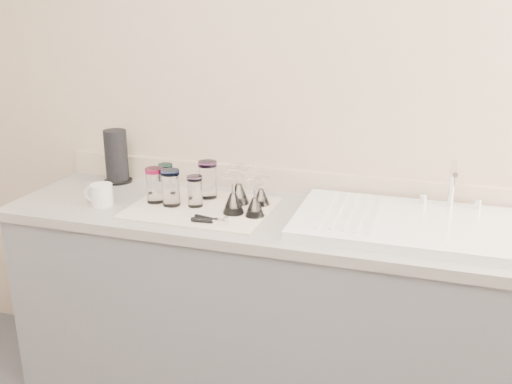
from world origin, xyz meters
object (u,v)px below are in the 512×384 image
(tumbler_purple, at_px, (208,179))
(goblet_front_left, at_px, (233,200))
(tumbler_magenta, at_px, (155,185))
(paper_towel_roll, at_px, (116,157))
(tumbler_teal, at_px, (166,178))
(can_opener, at_px, (210,220))
(white_mug, at_px, (101,195))
(tumbler_blue, at_px, (171,187))
(tumbler_lavender, at_px, (195,191))
(goblet_back_right, at_px, (261,195))
(goblet_front_right, at_px, (255,204))
(sink_unit, at_px, (410,224))
(goblet_back_left, at_px, (239,191))

(tumbler_purple, height_order, goblet_front_left, same)
(tumbler_magenta, distance_m, paper_towel_roll, 0.38)
(tumbler_teal, distance_m, can_opener, 0.43)
(white_mug, bearing_deg, tumbler_blue, 13.71)
(tumbler_lavender, xyz_separation_m, can_opener, (0.13, -0.15, -0.05))
(tumbler_teal, distance_m, goblet_back_right, 0.44)
(tumbler_lavender, distance_m, goblet_front_right, 0.26)
(sink_unit, bearing_deg, tumbler_teal, 174.24)
(sink_unit, distance_m, goblet_front_left, 0.66)
(tumbler_purple, height_order, tumbler_blue, tumbler_purple)
(tumbler_lavender, relative_size, white_mug, 0.99)
(tumbler_lavender, height_order, goblet_back_left, goblet_back_left)
(tumbler_teal, height_order, goblet_front_right, goblet_front_right)
(goblet_back_left, relative_size, goblet_front_right, 1.13)
(tumbler_blue, height_order, white_mug, tumbler_blue)
(tumbler_purple, relative_size, goblet_back_left, 1.00)
(tumbler_teal, distance_m, paper_towel_roll, 0.30)
(tumbler_teal, distance_m, tumbler_purple, 0.20)
(tumbler_purple, height_order, tumbler_magenta, tumbler_purple)
(sink_unit, height_order, tumbler_blue, sink_unit)
(goblet_front_left, relative_size, white_mug, 1.24)
(goblet_front_right, bearing_deg, tumbler_lavender, 172.61)
(can_opener, xyz_separation_m, white_mug, (-0.50, 0.06, 0.03))
(tumbler_purple, bearing_deg, goblet_back_left, -11.46)
(goblet_back_right, distance_m, goblet_front_right, 0.13)
(tumbler_blue, relative_size, tumbler_lavender, 1.18)
(tumbler_blue, bearing_deg, paper_towel_roll, 148.21)
(sink_unit, height_order, paper_towel_roll, paper_towel_roll)
(tumbler_magenta, relative_size, white_mug, 1.14)
(goblet_front_left, bearing_deg, goblet_front_right, -3.44)
(tumbler_teal, relative_size, white_mug, 0.98)
(sink_unit, xyz_separation_m, goblet_front_left, (-0.66, -0.06, 0.04))
(goblet_back_left, bearing_deg, goblet_front_left, -80.98)
(tumbler_purple, bearing_deg, tumbler_lavender, -93.76)
(sink_unit, xyz_separation_m, goblet_back_right, (-0.58, 0.07, 0.03))
(sink_unit, distance_m, tumbler_blue, 0.93)
(tumbler_purple, xyz_separation_m, can_opener, (0.12, -0.27, -0.07))
(tumbler_purple, xyz_separation_m, goblet_front_left, (0.16, -0.14, -0.03))
(tumbler_purple, distance_m, tumbler_lavender, 0.12)
(tumbler_lavender, bearing_deg, tumbler_magenta, -178.83)
(tumbler_purple, relative_size, can_opener, 1.09)
(tumbler_magenta, relative_size, goblet_front_right, 1.05)
(sink_unit, height_order, can_opener, sink_unit)
(goblet_front_left, relative_size, goblet_front_right, 1.13)
(tumbler_lavender, relative_size, goblet_front_left, 0.80)
(sink_unit, bearing_deg, goblet_front_left, -174.92)
(goblet_back_left, height_order, goblet_back_right, goblet_back_left)
(tumbler_blue, bearing_deg, goblet_back_left, 23.12)
(sink_unit, relative_size, goblet_back_left, 5.31)
(sink_unit, height_order, white_mug, sink_unit)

